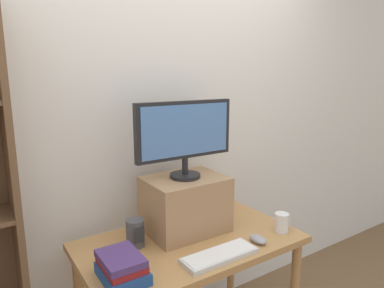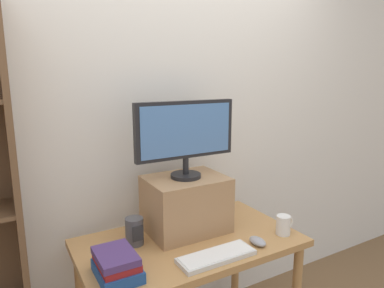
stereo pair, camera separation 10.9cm
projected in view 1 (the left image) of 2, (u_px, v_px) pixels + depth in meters
The scene contains 9 objects.
back_wall at pixel (150, 126), 2.03m from camera, with size 7.00×0.08×2.60m.
desk at pixel (190, 257), 1.80m from camera, with size 1.13×0.65×0.76m.
riser_box at pixel (185, 204), 1.86m from camera, with size 0.42×0.32×0.30m.
computer_monitor at pixel (185, 134), 1.79m from camera, with size 0.56×0.16×0.41m.
keyboard at pixel (220, 255), 1.60m from camera, with size 0.38×0.13×0.02m.
computer_mouse at pixel (258, 239), 1.75m from camera, with size 0.06×0.10×0.04m.
book_stack at pixel (122, 267), 1.43m from camera, with size 0.17×0.23×0.11m.
coffee_mug at pixel (282, 222), 1.86m from camera, with size 0.11×0.08×0.10m.
desk_speaker at pixel (135, 233), 1.70m from camera, with size 0.09×0.10×0.14m.
Camera 1 is at (-0.90, -1.38, 1.60)m, focal length 32.00 mm.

